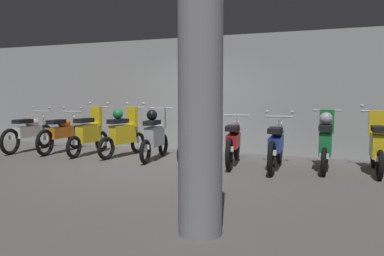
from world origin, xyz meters
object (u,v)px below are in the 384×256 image
Objects in this scene: motorbike_slot_0 at (29,132)px; motorbike_slot_2 at (89,133)px; motorbike_slot_1 at (62,133)px; motorbike_slot_3 at (123,133)px; motorbike_slot_4 at (155,135)px; motorbike_slot_6 at (233,142)px; support_pillar at (200,96)px; motorbike_slot_5 at (194,138)px; motorbike_slot_7 at (276,144)px; motorbike_slot_9 at (377,145)px; motorbike_slot_8 at (326,141)px.

motorbike_slot_2 is (1.83, 0.09, 0.04)m from motorbike_slot_0.
motorbike_slot_3 is (1.84, 0.01, 0.08)m from motorbike_slot_1.
motorbike_slot_4 is (1.83, -0.04, 0.04)m from motorbike_slot_2.
motorbike_slot_2 is at bearing -4.75° from motorbike_slot_1.
motorbike_slot_3 is at bearing 178.24° from motorbike_slot_6.
motorbike_slot_3 reaches higher than motorbike_slot_4.
motorbike_slot_6 is 0.66× the size of support_pillar.
motorbike_slot_5 is 0.86× the size of motorbike_slot_7.
support_pillar is (-0.20, -3.83, 0.98)m from motorbike_slot_7.
motorbike_slot_2 is 6.40m from motorbike_slot_9.
motorbike_slot_9 is at bearing 63.87° from support_pillar.
motorbike_slot_5 reaches higher than motorbike_slot_8.
support_pillar is (-1.11, -4.09, 0.91)m from motorbike_slot_8.
motorbike_slot_0 is 7.32m from motorbike_slot_8.
motorbike_slot_6 is at bearing -0.03° from motorbike_slot_2.
motorbike_slot_9 is at bearing 0.46° from motorbike_slot_1.
motorbike_slot_3 reaches higher than motorbike_slot_1.
motorbike_slot_2 is 0.57× the size of support_pillar.
motorbike_slot_4 reaches higher than motorbike_slot_7.
motorbike_slot_9 is at bearing 0.55° from motorbike_slot_3.
motorbike_slot_5 is 4.46m from support_pillar.
motorbike_slot_2 is at bearing -179.02° from motorbike_slot_8.
motorbike_slot_9 is 0.57× the size of support_pillar.
motorbike_slot_2 and motorbike_slot_5 have the same top height.
motorbike_slot_0 and motorbike_slot_7 have the same top height.
motorbike_slot_6 is (0.91, -0.04, -0.04)m from motorbike_slot_5.
motorbike_slot_8 reaches higher than motorbike_slot_0.
motorbike_slot_1 is at bearing 179.02° from motorbike_slot_6.
motorbike_slot_8 is (3.66, 0.14, 0.00)m from motorbike_slot_4.
support_pillar is (2.55, -3.96, 0.91)m from motorbike_slot_4.
motorbike_slot_8 is at bearing -177.40° from motorbike_slot_9.
motorbike_slot_0 is 1.17× the size of motorbike_slot_3.
motorbike_slot_8 is at bearing 74.77° from support_pillar.
motorbike_slot_2 is at bearing 179.97° from motorbike_slot_6.
motorbike_slot_6 is 1.16× the size of motorbike_slot_9.
motorbike_slot_2 is 2.75m from motorbike_slot_5.
motorbike_slot_3 is at bearing 178.75° from motorbike_slot_5.
motorbike_slot_3 is 5.48m from motorbike_slot_9.
motorbike_slot_7 is 1.16× the size of motorbike_slot_8.
motorbike_slot_9 reaches higher than motorbike_slot_6.
motorbike_slot_5 is at bearing 111.96° from support_pillar.
motorbike_slot_8 is at bearing 2.99° from motorbike_slot_6.
motorbike_slot_4 is at bearing -2.46° from motorbike_slot_1.
motorbike_slot_6 is at bearing -177.01° from motorbike_slot_8.
motorbike_slot_3 is at bearing -179.45° from motorbike_slot_9.
support_pillar reaches higher than motorbike_slot_6.
motorbike_slot_5 reaches higher than motorbike_slot_7.
motorbike_slot_0 is 3.66m from motorbike_slot_4.
motorbike_slot_4 reaches higher than motorbike_slot_0.
motorbike_slot_5 is (2.75, 0.04, 0.00)m from motorbike_slot_2.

